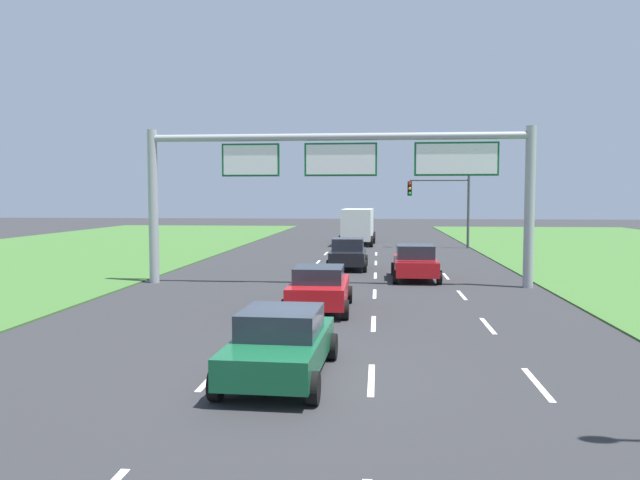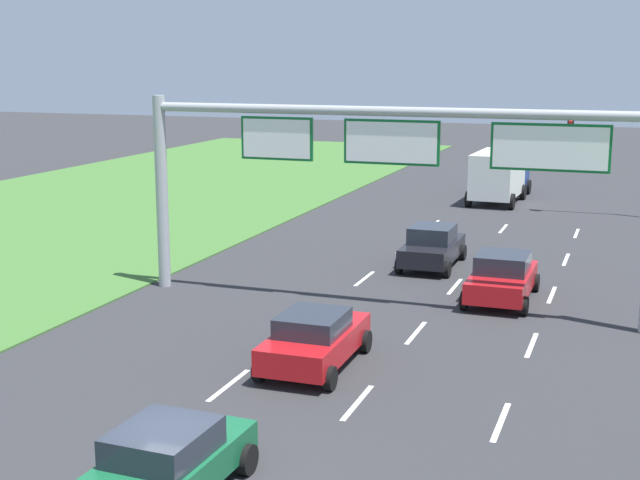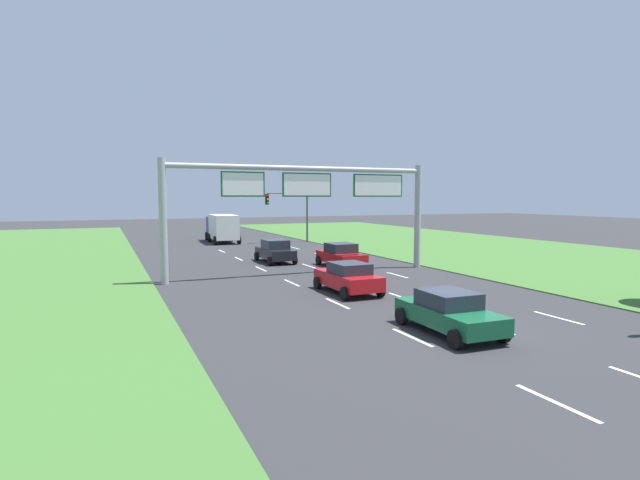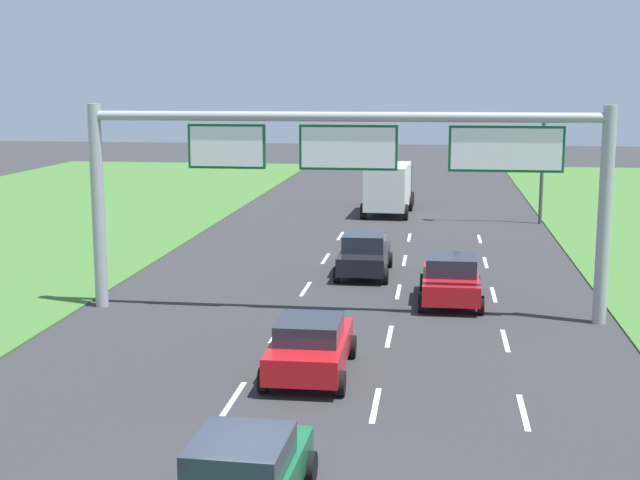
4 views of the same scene
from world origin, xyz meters
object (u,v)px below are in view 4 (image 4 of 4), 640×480
object	(u,v)px
car_far_ahead	(240,479)
box_truck	(389,186)
car_mid_lane	(451,279)
traffic_light_mast	(507,153)
sign_gantry	(351,167)
car_near_red	(310,346)
car_lead_silver	(364,254)

from	to	relation	value
car_far_ahead	box_truck	distance (m)	38.80
car_mid_lane	traffic_light_mast	distance (m)	19.35
sign_gantry	car_near_red	bearing A→B (deg)	-93.98
car_mid_lane	car_lead_silver	bearing A→B (deg)	129.38
car_near_red	box_truck	distance (m)	30.67
car_lead_silver	sign_gantry	xyz separation A→B (m)	(0.06, -6.41, 4.13)
box_truck	sign_gantry	distance (m)	24.53
car_lead_silver	box_truck	bearing A→B (deg)	89.73
car_lead_silver	traffic_light_mast	world-z (taller)	traffic_light_mast
box_truck	sign_gantry	world-z (taller)	sign_gantry
car_lead_silver	car_far_ahead	size ratio (longest dim) A/B	0.97
car_near_red	car_mid_lane	bearing A→B (deg)	65.69
car_far_ahead	sign_gantry	world-z (taller)	sign_gantry
box_truck	traffic_light_mast	world-z (taller)	traffic_light_mast
car_near_red	sign_gantry	xyz separation A→B (m)	(0.44, 6.35, 4.17)
car_lead_silver	box_truck	distance (m)	17.91
car_near_red	car_lead_silver	world-z (taller)	car_lead_silver
car_mid_lane	box_truck	size ratio (longest dim) A/B	0.60
car_far_ahead	traffic_light_mast	xyz separation A→B (m)	(7.07, 35.57, 3.10)
car_mid_lane	car_far_ahead	distance (m)	17.17
box_truck	traffic_light_mast	size ratio (longest dim) A/B	1.31
car_near_red	car_lead_silver	distance (m)	12.77
car_far_ahead	car_lead_silver	bearing A→B (deg)	90.72
car_mid_lane	car_far_ahead	xyz separation A→B (m)	(-3.87, -16.73, -0.06)
car_lead_silver	sign_gantry	bearing A→B (deg)	-89.69
car_near_red	car_far_ahead	world-z (taller)	car_near_red
car_mid_lane	sign_gantry	size ratio (longest dim) A/B	0.25
car_lead_silver	car_far_ahead	bearing A→B (deg)	-91.51
car_far_ahead	car_mid_lane	bearing A→B (deg)	78.93
car_lead_silver	box_truck	size ratio (longest dim) A/B	0.59
car_near_red	car_lead_silver	xyz separation A→B (m)	(0.38, 12.76, 0.04)
car_near_red	sign_gantry	bearing A→B (deg)	85.53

